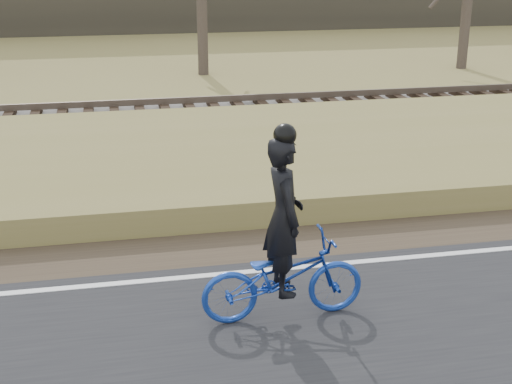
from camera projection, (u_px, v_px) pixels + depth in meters
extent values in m
plane|color=olive|center=(81.00, 298.00, 9.09)|extent=(120.00, 120.00, 0.00)
cube|color=silver|center=(81.00, 287.00, 9.25)|extent=(120.00, 0.12, 0.01)
cube|color=#473A2B|center=(83.00, 258.00, 10.19)|extent=(120.00, 1.60, 0.04)
cube|color=olive|center=(86.00, 181.00, 12.90)|extent=(120.00, 5.00, 0.44)
cube|color=slate|center=(89.00, 130.00, 16.41)|extent=(120.00, 3.00, 0.45)
cube|color=black|center=(88.00, 117.00, 16.32)|extent=(120.00, 2.40, 0.14)
cube|color=brown|center=(87.00, 118.00, 15.60)|extent=(120.00, 0.07, 0.15)
cube|color=brown|center=(88.00, 104.00, 16.93)|extent=(120.00, 0.07, 0.15)
imported|color=#16389B|center=(283.00, 278.00, 8.37)|extent=(1.96, 0.73, 1.02)
imported|color=black|center=(284.00, 216.00, 8.11)|extent=(0.46, 0.69, 1.87)
sphere|color=black|center=(285.00, 135.00, 7.80)|extent=(0.26, 0.26, 0.26)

